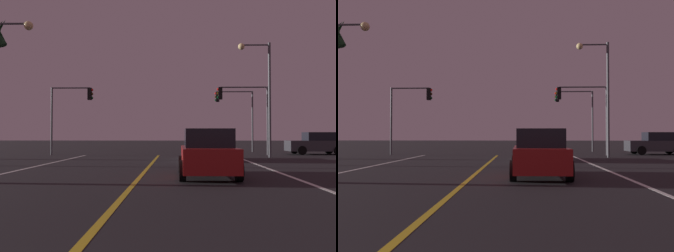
{
  "view_description": "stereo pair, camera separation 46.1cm",
  "coord_description": "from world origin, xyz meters",
  "views": [
    {
      "loc": [
        1.29,
        -0.24,
        1.49
      ],
      "look_at": [
        0.74,
        24.46,
        2.08
      ],
      "focal_mm": 39.99,
      "sensor_mm": 36.0,
      "label": 1
    },
    {
      "loc": [
        1.75,
        -0.24,
        1.49
      ],
      "look_at": [
        0.74,
        24.46,
        2.08
      ],
      "focal_mm": 39.99,
      "sensor_mm": 36.0,
      "label": 2
    }
  ],
  "objects": [
    {
      "name": "lane_edge_right",
      "position": [
        5.36,
        10.47,
        0.0
      ],
      "size": [
        0.16,
        32.94,
        0.01
      ],
      "primitive_type": "cube",
      "color": "silver",
      "rests_on": "ground"
    },
    {
      "name": "lane_center_divider",
      "position": [
        0.0,
        10.47,
        0.0
      ],
      "size": [
        0.16,
        32.94,
        0.01
      ],
      "primitive_type": "cube",
      "color": "gold",
      "rests_on": "ground"
    },
    {
      "name": "car_crossing_side",
      "position": [
        12.02,
        28.62,
        0.82
      ],
      "size": [
        4.3,
        2.02,
        1.7
      ],
      "rotation": [
        0.0,
        0.0,
        3.14
      ],
      "color": "black",
      "rests_on": "ground"
    },
    {
      "name": "car_ahead_far",
      "position": [
        3.0,
        21.97,
        0.82
      ],
      "size": [
        2.02,
        4.3,
        1.7
      ],
      "rotation": [
        0.0,
        0.0,
        1.57
      ],
      "color": "black",
      "rests_on": "ground"
    },
    {
      "name": "car_lead_same_lane",
      "position": [
        2.39,
        13.01,
        0.82
      ],
      "size": [
        2.02,
        4.3,
        1.7
      ],
      "rotation": [
        0.0,
        0.0,
        1.57
      ],
      "color": "black",
      "rests_on": "ground"
    },
    {
      "name": "traffic_light_near_right",
      "position": [
        6.16,
        27.44,
        3.82
      ],
      "size": [
        3.81,
        0.36,
        5.07
      ],
      "rotation": [
        0.0,
        0.0,
        3.14
      ],
      "color": "#4C4C51",
      "rests_on": "ground"
    },
    {
      "name": "traffic_light_near_left",
      "position": [
        -6.49,
        27.44,
        3.78
      ],
      "size": [
        3.18,
        0.36,
        5.06
      ],
      "color": "#4C4C51",
      "rests_on": "ground"
    },
    {
      "name": "traffic_light_far_right",
      "position": [
        6.42,
        32.94,
        4.02
      ],
      "size": [
        3.4,
        0.36,
        5.38
      ],
      "rotation": [
        0.0,
        0.0,
        3.14
      ],
      "color": "#4C4C51",
      "rests_on": "ground"
    },
    {
      "name": "street_lamp_left_mid",
      "position": [
        -7.04,
        17.57,
        4.53
      ],
      "size": [
        1.94,
        0.44,
        7.03
      ],
      "color": "#4C4C51",
      "rests_on": "ground"
    },
    {
      "name": "street_lamp_right_far",
      "position": [
        7.0,
        24.72,
        4.89
      ],
      "size": [
        2.17,
        0.44,
        7.66
      ],
      "rotation": [
        0.0,
        0.0,
        3.14
      ],
      "color": "#4C4C51",
      "rests_on": "ground"
    }
  ]
}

